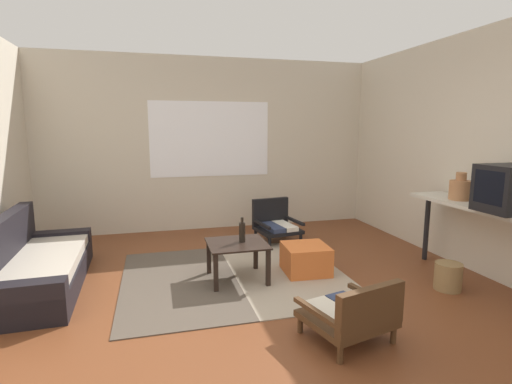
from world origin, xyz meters
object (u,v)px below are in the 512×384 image
Objects in this scene: clay_vase at (460,189)px; armchair_by_window at (275,222)px; console_shelf at (487,215)px; ottoman_orange at (306,259)px; glass_bottle at (242,232)px; crt_television at (512,188)px; couch at (34,267)px; coffee_table at (237,249)px; armchair_striped_foreground at (353,313)px; wicker_basket at (448,276)px.

armchair_by_window is at bearing 131.19° from clay_vase.
armchair_by_window is 2.69m from console_shelf.
ottoman_orange is 0.81m from glass_bottle.
crt_television is at bearing -90.29° from clay_vase.
clay_vase reaches higher than armchair_by_window.
couch is 4.60m from console_shelf.
ottoman_orange is (-0.06, -1.34, -0.10)m from armchair_by_window.
glass_bottle is at bearing 169.11° from clay_vase.
console_shelf is at bearing -18.74° from coffee_table.
armchair_by_window reaches higher than coffee_table.
armchair_by_window is at bearing 87.24° from ottoman_orange.
crt_television is at bearing -57.27° from armchair_by_window.
crt_television is (1.54, -2.40, 0.80)m from armchair_by_window.
glass_bottle reaches higher than ottoman_orange.
clay_vase is 1.12× the size of glass_bottle.
coffee_table is 1.55m from armchair_striped_foreground.
crt_television is at bearing 11.52° from armchair_striped_foreground.
couch reaches higher than glass_bottle.
clay_vase is 1.09× the size of wicker_basket.
wicker_basket is at bearing -15.07° from couch.
couch reaches higher than ottoman_orange.
couch is at bearing 162.92° from crt_television.
ottoman_orange is at bearing -1.47° from glass_bottle.
coffee_table is at bearing -179.88° from ottoman_orange.
armchair_striped_foreground is at bearing -69.97° from glass_bottle.
couch is at bearing -160.22° from armchair_by_window.
crt_television is at bearing -90.72° from console_shelf.
console_shelf is (1.55, -2.15, 0.50)m from armchair_by_window.
couch is 2.84m from ottoman_orange.
glass_bottle is at bearing 18.86° from coffee_table.
clay_vase is 0.98m from wicker_basket.
armchair_striped_foreground is 1.57m from glass_bottle.
coffee_table is 0.20m from glass_bottle.
armchair_striped_foreground reaches higher than wicker_basket.
ottoman_orange is 1.46m from wicker_basket.
console_shelf reaches higher than coffee_table.
crt_television is at bearing -24.91° from glass_bottle.
wicker_basket is (1.16, -2.13, -0.12)m from armchair_by_window.
crt_television is at bearing -23.96° from coffee_table.
armchair_striped_foreground is at bearing -33.35° from couch.
armchair_striped_foreground is 1.56m from wicker_basket.
armchair_by_window is 2.41× the size of glass_bottle.
armchair_by_window reaches higher than armchair_striped_foreground.
wicker_basket is (2.01, -0.79, -0.20)m from coffee_table.
coffee_table is 2.56m from console_shelf.
crt_television is 0.64m from clay_vase.
glass_bottle is (0.06, 0.02, 0.19)m from coffee_table.
ottoman_orange is 1.85m from clay_vase.
crt_television is 2.08× the size of glass_bottle.
console_shelf is at bearing 18.88° from armchair_striped_foreground.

